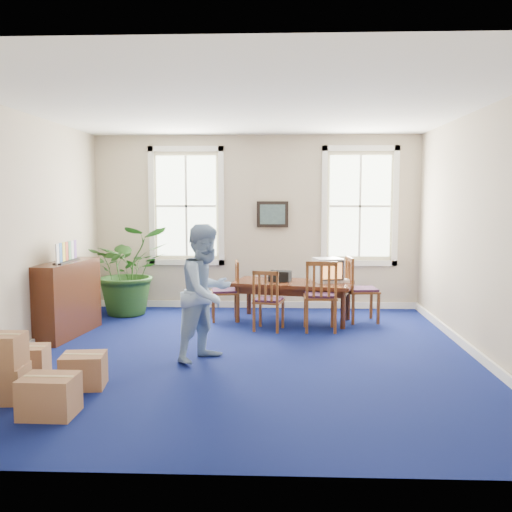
{
  "coord_description": "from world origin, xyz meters",
  "views": [
    {
      "loc": [
        0.42,
        -7.31,
        2.08
      ],
      "look_at": [
        0.1,
        0.6,
        1.25
      ],
      "focal_mm": 40.0,
      "sensor_mm": 36.0,
      "label": 1
    }
  ],
  "objects_px": {
    "man": "(206,293)",
    "cardboard_boxes": "(23,364)",
    "conference_table": "(293,301)",
    "crt_tv": "(328,270)",
    "credenza": "(67,298)",
    "chair_near_left": "(269,300)",
    "potted_plant": "(129,270)"
  },
  "relations": [
    {
      "from": "man",
      "to": "cardboard_boxes",
      "type": "height_order",
      "value": "man"
    },
    {
      "from": "conference_table",
      "to": "man",
      "type": "distance_m",
      "value": 2.65
    },
    {
      "from": "crt_tv",
      "to": "cardboard_boxes",
      "type": "relative_size",
      "value": 0.37
    },
    {
      "from": "conference_table",
      "to": "man",
      "type": "relative_size",
      "value": 1.12
    },
    {
      "from": "crt_tv",
      "to": "credenza",
      "type": "xyz_separation_m",
      "value": [
        -3.99,
        -1.17,
        -0.3
      ]
    },
    {
      "from": "crt_tv",
      "to": "credenza",
      "type": "bearing_deg",
      "value": -177.62
    },
    {
      "from": "conference_table",
      "to": "credenza",
      "type": "bearing_deg",
      "value": -148.45
    },
    {
      "from": "credenza",
      "to": "cardboard_boxes",
      "type": "xyz_separation_m",
      "value": [
        0.54,
        -2.66,
        -0.2
      ]
    },
    {
      "from": "chair_near_left",
      "to": "potted_plant",
      "type": "relative_size",
      "value": 0.6
    },
    {
      "from": "conference_table",
      "to": "cardboard_boxes",
      "type": "xyz_separation_m",
      "value": [
        -2.88,
        -3.79,
        0.03
      ]
    },
    {
      "from": "chair_near_left",
      "to": "man",
      "type": "distance_m",
      "value": 1.86
    },
    {
      "from": "cardboard_boxes",
      "to": "man",
      "type": "bearing_deg",
      "value": 40.55
    },
    {
      "from": "credenza",
      "to": "conference_table",
      "type": "bearing_deg",
      "value": 26.13
    },
    {
      "from": "crt_tv",
      "to": "man",
      "type": "height_order",
      "value": "man"
    },
    {
      "from": "man",
      "to": "cardboard_boxes",
      "type": "relative_size",
      "value": 1.35
    },
    {
      "from": "credenza",
      "to": "man",
      "type": "bearing_deg",
      "value": -20.03
    },
    {
      "from": "credenza",
      "to": "cardboard_boxes",
      "type": "height_order",
      "value": "credenza"
    },
    {
      "from": "man",
      "to": "cardboard_boxes",
      "type": "distance_m",
      "value": 2.32
    },
    {
      "from": "credenza",
      "to": "cardboard_boxes",
      "type": "relative_size",
      "value": 1.12
    },
    {
      "from": "conference_table",
      "to": "chair_near_left",
      "type": "xyz_separation_m",
      "value": [
        -0.4,
        -0.66,
        0.14
      ]
    },
    {
      "from": "crt_tv",
      "to": "cardboard_boxes",
      "type": "height_order",
      "value": "crt_tv"
    },
    {
      "from": "crt_tv",
      "to": "chair_near_left",
      "type": "xyz_separation_m",
      "value": [
        -0.97,
        -0.71,
        -0.38
      ]
    },
    {
      "from": "potted_plant",
      "to": "credenza",
      "type": "bearing_deg",
      "value": -108.46
    },
    {
      "from": "conference_table",
      "to": "crt_tv",
      "type": "relative_size",
      "value": 4.12
    },
    {
      "from": "crt_tv",
      "to": "credenza",
      "type": "height_order",
      "value": "credenza"
    },
    {
      "from": "conference_table",
      "to": "crt_tv",
      "type": "xyz_separation_m",
      "value": [
        0.57,
        0.04,
        0.53
      ]
    },
    {
      "from": "conference_table",
      "to": "chair_near_left",
      "type": "distance_m",
      "value": 0.79
    },
    {
      "from": "man",
      "to": "credenza",
      "type": "bearing_deg",
      "value": 97.22
    },
    {
      "from": "conference_table",
      "to": "cardboard_boxes",
      "type": "height_order",
      "value": "cardboard_boxes"
    },
    {
      "from": "conference_table",
      "to": "potted_plant",
      "type": "xyz_separation_m",
      "value": [
        -2.88,
        0.46,
        0.46
      ]
    },
    {
      "from": "crt_tv",
      "to": "potted_plant",
      "type": "xyz_separation_m",
      "value": [
        -3.46,
        0.41,
        -0.07
      ]
    },
    {
      "from": "chair_near_left",
      "to": "crt_tv",
      "type": "bearing_deg",
      "value": -130.54
    }
  ]
}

